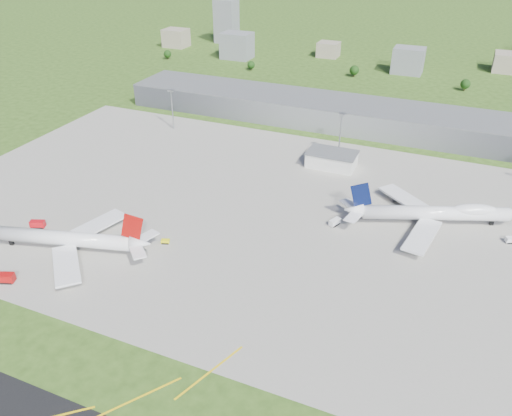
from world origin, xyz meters
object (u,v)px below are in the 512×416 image
at_px(airliner_red_twin, 68,239).
at_px(fire_truck, 3,278).
at_px(van_white_near, 335,222).
at_px(airliner_blue_quad, 435,213).
at_px(crash_tender, 38,224).
at_px(van_white_far, 512,240).
at_px(tug_yellow, 165,242).

height_order(airliner_red_twin, fire_truck, airliner_red_twin).
distance_m(fire_truck, van_white_near, 137.32).
bearing_deg(airliner_red_twin, van_white_near, -162.05).
bearing_deg(airliner_blue_quad, crash_tender, -176.88).
bearing_deg(van_white_far, tug_yellow, 179.64).
relative_size(airliner_red_twin, van_white_near, 11.48).
bearing_deg(van_white_far, airliner_red_twin, -178.91).
bearing_deg(tug_yellow, fire_truck, -152.27).
relative_size(airliner_red_twin, airliner_blue_quad, 0.96).
xyz_separation_m(airliner_red_twin, airliner_blue_quad, (136.91, 80.06, 0.34)).
bearing_deg(van_white_near, crash_tender, 137.30).
bearing_deg(crash_tender, van_white_far, -0.99).
bearing_deg(van_white_near, tug_yellow, 147.56).
bearing_deg(crash_tender, van_white_near, 3.24).
bearing_deg(fire_truck, airliner_blue_quad, 15.30).
height_order(fire_truck, van_white_near, fire_truck).
bearing_deg(fire_truck, airliner_red_twin, 50.60).
relative_size(fire_truck, crash_tender, 1.30).
height_order(fire_truck, van_white_far, fire_truck).
xyz_separation_m(airliner_blue_quad, crash_tender, (-162.10, -71.87, -4.01)).
bearing_deg(airliner_blue_quad, van_white_near, -176.59).
bearing_deg(crash_tender, fire_truck, -85.52).
distance_m(airliner_red_twin, van_white_near, 114.38).
relative_size(airliner_blue_quad, van_white_near, 11.99).
relative_size(airliner_red_twin, van_white_far, 12.61).
height_order(crash_tender, van_white_far, crash_tender).
bearing_deg(airliner_blue_quad, fire_truck, -164.61).
distance_m(airliner_blue_quad, fire_truck, 180.72).
distance_m(fire_truck, crash_tender, 38.42).
height_order(airliner_blue_quad, fire_truck, airliner_blue_quad).
relative_size(airliner_red_twin, fire_truck, 8.00).
relative_size(airliner_blue_quad, tug_yellow, 18.98).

